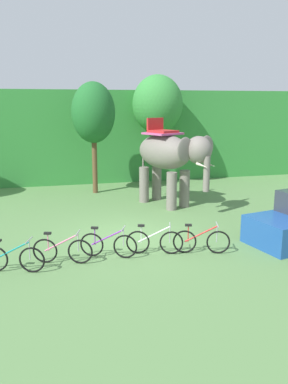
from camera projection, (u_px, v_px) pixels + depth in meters
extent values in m
plane|color=#567F47|center=(129.00, 237.00, 13.38)|extent=(80.00, 80.00, 0.00)
cube|color=#338438|center=(86.00, 134.00, 24.50)|extent=(36.00, 6.00, 5.11)
cylinder|color=brown|center=(95.00, 167.00, 19.77)|extent=(0.25, 0.25, 2.65)
ellipsoid|color=#1E6028|center=(93.00, 113.00, 19.19)|extent=(2.11, 2.11, 2.93)
cylinder|color=brown|center=(157.00, 157.00, 21.93)|extent=(0.33, 0.33, 2.96)
ellipsoid|color=#338438|center=(158.00, 104.00, 21.31)|extent=(2.70, 2.70, 3.09)
ellipsoid|color=slate|center=(164.00, 152.00, 17.26)|extent=(2.52, 3.22, 1.50)
cylinder|color=slate|center=(184.00, 189.00, 17.17)|extent=(0.44, 0.44, 1.60)
cylinder|color=slate|center=(172.00, 191.00, 16.69)|extent=(0.44, 0.44, 1.60)
cylinder|color=slate|center=(157.00, 182.00, 18.51)|extent=(0.44, 0.44, 1.60)
cylinder|color=slate|center=(144.00, 185.00, 18.03)|extent=(0.44, 0.44, 1.60)
ellipsoid|color=slate|center=(199.00, 150.00, 15.71)|extent=(1.38, 1.42, 1.10)
ellipsoid|color=slate|center=(206.00, 147.00, 16.20)|extent=(0.83, 0.51, 0.96)
ellipsoid|color=slate|center=(185.00, 150.00, 15.42)|extent=(0.83, 0.51, 0.96)
cylinder|color=slate|center=(207.00, 174.00, 15.57)|extent=(0.26, 0.26, 1.40)
cone|color=beige|center=(210.00, 164.00, 15.67)|extent=(0.35, 0.56, 0.21)
cone|color=beige|center=(202.00, 165.00, 15.40)|extent=(0.35, 0.56, 0.21)
cube|color=#BF4C8C|center=(163.00, 133.00, 17.17)|extent=(1.76, 1.75, 0.08)
cube|color=#B22323|center=(163.00, 131.00, 17.15)|extent=(1.29, 1.38, 0.10)
cube|color=#B22323|center=(155.00, 124.00, 17.46)|extent=(0.85, 0.48, 0.56)
cylinder|color=slate|center=(143.00, 159.00, 18.42)|extent=(0.08, 0.08, 0.90)
torus|color=black|center=(32.00, 260.00, 10.53)|extent=(0.69, 0.27, 0.71)
cylinder|color=teal|center=(12.00, 250.00, 10.51)|extent=(0.93, 0.35, 0.54)
cylinder|color=#9E9EA3|center=(29.00, 250.00, 10.47)|extent=(0.03, 0.03, 0.55)
cylinder|color=#9E9EA3|center=(29.00, 240.00, 10.41)|extent=(0.20, 0.50, 0.03)
torus|color=black|center=(45.00, 251.00, 11.17)|extent=(0.69, 0.26, 0.71)
torus|color=black|center=(80.00, 252.00, 11.11)|extent=(0.69, 0.26, 0.71)
cylinder|color=pink|center=(61.00, 243.00, 11.09)|extent=(0.94, 0.34, 0.54)
cylinder|color=pink|center=(48.00, 242.00, 11.11)|extent=(0.03, 0.03, 0.52)
cube|color=black|center=(48.00, 233.00, 11.05)|extent=(0.22, 0.16, 0.06)
cylinder|color=#9E9EA3|center=(78.00, 242.00, 11.06)|extent=(0.03, 0.03, 0.55)
cylinder|color=#9E9EA3|center=(78.00, 233.00, 11.00)|extent=(0.19, 0.50, 0.03)
torus|color=black|center=(92.00, 245.00, 11.66)|extent=(0.67, 0.33, 0.71)
torus|color=black|center=(125.00, 246.00, 11.51)|extent=(0.67, 0.33, 0.71)
cylinder|color=purple|center=(107.00, 237.00, 11.53)|extent=(0.91, 0.42, 0.54)
cylinder|color=purple|center=(95.00, 236.00, 11.59)|extent=(0.03, 0.03, 0.52)
cube|color=black|center=(95.00, 228.00, 11.53)|extent=(0.22, 0.17, 0.06)
cylinder|color=#9E9EA3|center=(123.00, 237.00, 11.45)|extent=(0.03, 0.03, 0.55)
cylinder|color=#9E9EA3|center=(123.00, 228.00, 11.40)|extent=(0.23, 0.49, 0.03)
torus|color=black|center=(138.00, 242.00, 11.86)|extent=(0.69, 0.25, 0.71)
torus|color=black|center=(171.00, 243.00, 11.82)|extent=(0.69, 0.25, 0.71)
cylinder|color=silver|center=(154.00, 234.00, 11.79)|extent=(0.94, 0.32, 0.54)
cylinder|color=silver|center=(141.00, 234.00, 11.80)|extent=(0.03, 0.03, 0.52)
cube|color=black|center=(141.00, 226.00, 11.75)|extent=(0.22, 0.15, 0.06)
cylinder|color=#9E9EA3|center=(170.00, 234.00, 11.76)|extent=(0.03, 0.03, 0.55)
cylinder|color=#9E9EA3|center=(170.00, 225.00, 11.70)|extent=(0.18, 0.51, 0.03)
torus|color=black|center=(185.00, 242.00, 11.91)|extent=(0.69, 0.26, 0.71)
torus|color=black|center=(218.00, 242.00, 11.86)|extent=(0.69, 0.26, 0.71)
cylinder|color=red|center=(201.00, 234.00, 11.83)|extent=(0.94, 0.33, 0.54)
cylinder|color=red|center=(188.00, 233.00, 11.85)|extent=(0.03, 0.03, 0.52)
cube|color=black|center=(188.00, 225.00, 11.79)|extent=(0.22, 0.15, 0.06)
cylinder|color=#9E9EA3|center=(217.00, 233.00, 11.81)|extent=(0.03, 0.03, 0.55)
cylinder|color=#9E9EA3|center=(217.00, 225.00, 11.75)|extent=(0.18, 0.51, 0.03)
cylinder|color=black|center=(258.00, 229.00, 13.27)|extent=(0.66, 0.31, 0.64)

